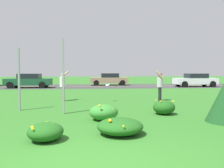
{
  "coord_description": "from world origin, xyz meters",
  "views": [
    {
      "loc": [
        0.13,
        -3.65,
        1.67
      ],
      "look_at": [
        1.08,
        7.18,
        1.04
      ],
      "focal_mm": 34.97,
      "sensor_mm": 36.0,
      "label": 1
    }
  ],
  "objects": [
    {
      "name": "car_dark_green_center_right",
      "position": [
        -6.43,
        19.39,
        0.74
      ],
      "size": [
        4.5,
        2.0,
        1.45
      ],
      "color": "#194C2D",
      "rests_on": "ground"
    },
    {
      "name": "daylily_clump_front_right",
      "position": [
        0.84,
        2.01,
        0.22
      ],
      "size": [
        1.23,
        1.15,
        0.48
      ],
      "color": "#1E5619",
      "rests_on": "ground"
    },
    {
      "name": "sign_post_near_path",
      "position": [
        -3.01,
        5.94,
        1.34
      ],
      "size": [
        0.07,
        0.1,
        2.68
      ],
      "color": "#93969B",
      "rests_on": "ground"
    },
    {
      "name": "person_thrower_white_shirt",
      "position": [
        -1.56,
        8.83,
        0.95
      ],
      "size": [
        0.51,
        0.5,
        1.71
      ],
      "color": "silver",
      "rests_on": "ground"
    },
    {
      "name": "sign_post_by_roadside",
      "position": [
        -1.04,
        5.02,
        1.47
      ],
      "size": [
        0.07,
        0.1,
        2.95
      ],
      "color": "#93969B",
      "rests_on": "ground"
    },
    {
      "name": "highway_center_stripe",
      "position": [
        0.0,
        21.09,
        0.01
      ],
      "size": [
        120.0,
        0.16,
        0.0
      ],
      "primitive_type": "cube",
      "color": "yellow",
      "rests_on": "ground"
    },
    {
      "name": "daylily_clump_mid_right",
      "position": [
        0.49,
        3.76,
        0.27
      ],
      "size": [
        1.0,
        0.94,
        0.6
      ],
      "color": "#337F2D",
      "rests_on": "ground"
    },
    {
      "name": "car_tan_center_left",
      "position": [
        2.09,
        22.79,
        0.74
      ],
      "size": [
        4.5,
        2.0,
        1.45
      ],
      "color": "#937F60",
      "rests_on": "ground"
    },
    {
      "name": "highway_strip",
      "position": [
        0.0,
        21.09,
        0.0
      ],
      "size": [
        120.0,
        7.56,
        0.01
      ],
      "primitive_type": "cube",
      "color": "#38383A",
      "rests_on": "ground"
    },
    {
      "name": "daylily_clump_front_center",
      "position": [
        2.88,
        4.57,
        0.27
      ],
      "size": [
        0.85,
        0.84,
        0.57
      ],
      "color": "#1E5619",
      "rests_on": "ground"
    },
    {
      "name": "car_white_leftmost",
      "position": [
        11.33,
        19.39,
        0.74
      ],
      "size": [
        4.5,
        2.0,
        1.45
      ],
      "color": "silver",
      "rests_on": "ground"
    },
    {
      "name": "frisbee_white",
      "position": [
        0.93,
        8.33,
        0.92
      ],
      "size": [
        0.24,
        0.23,
        0.11
      ],
      "color": "white"
    },
    {
      "name": "daylily_clump_front_left",
      "position": [
        -1.02,
        1.66,
        0.22
      ],
      "size": [
        0.85,
        0.88,
        0.43
      ],
      "color": "#1E5619",
      "rests_on": "ground"
    },
    {
      "name": "person_catcher_red_cap_gray_shirt",
      "position": [
        3.91,
        8.38,
        0.95
      ],
      "size": [
        0.47,
        0.5,
        1.72
      ],
      "color": "#B2B2B7",
      "rests_on": "ground"
    },
    {
      "name": "ground_plane",
      "position": [
        0.0,
        10.54,
        0.0
      ],
      "size": [
        120.0,
        120.0,
        0.0
      ],
      "primitive_type": "plane",
      "color": "#2D6B23"
    }
  ]
}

